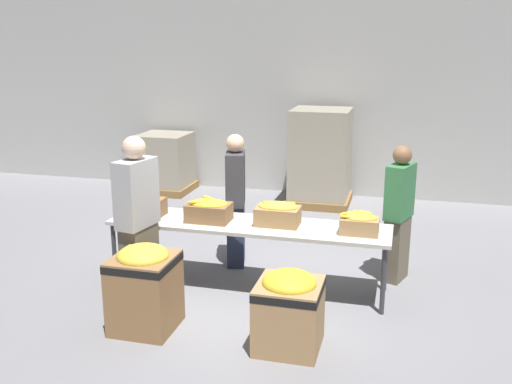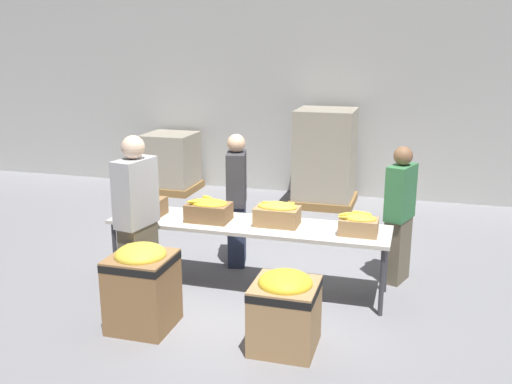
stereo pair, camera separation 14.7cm
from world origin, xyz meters
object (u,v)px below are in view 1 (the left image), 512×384
banana_box_1 (209,210)px  volunteer_0 (398,215)px  volunteer_1 (138,222)px  sorting_table (248,227)px  donation_bin_0 (145,285)px  volunteer_2 (236,201)px  pallet_stack_0 (320,158)px  banana_box_2 (278,213)px  banana_box_3 (359,223)px  donation_bin_1 (289,308)px  pallet_stack_1 (165,163)px  banana_box_0 (146,206)px

banana_box_1 → volunteer_0: volunteer_0 is taller
volunteer_1 → sorting_table: bearing=-47.2°
donation_bin_0 → volunteer_0: bearing=38.4°
volunteer_2 → pallet_stack_0: volunteer_2 is taller
banana_box_2 → pallet_stack_0: 3.60m
sorting_table → banana_box_2: 0.37m
banana_box_3 → volunteer_2: 1.68m
volunteer_2 → donation_bin_1: 2.12m
volunteer_2 → donation_bin_1: volunteer_2 is taller
volunteer_2 → donation_bin_1: (1.03, -1.80, -0.42)m
pallet_stack_0 → volunteer_1: bearing=-106.4°
banana_box_3 → pallet_stack_1: pallet_stack_1 is taller
sorting_table → donation_bin_1: size_ratio=4.26×
banana_box_2 → donation_bin_1: (0.37, -1.19, -0.50)m
banana_box_3 → banana_box_0: bearing=179.7°
sorting_table → volunteer_1: 1.20m
banana_box_0 → volunteer_1: size_ratio=0.22×
volunteer_0 → donation_bin_1: volunteer_0 is taller
banana_box_0 → donation_bin_0: banana_box_0 is taller
banana_box_2 → banana_box_0: bearing=-177.7°
volunteer_0 → donation_bin_0: 2.93m
sorting_table → volunteer_0: size_ratio=1.96×
sorting_table → donation_bin_0: 1.38m
banana_box_1 → sorting_table: bearing=4.6°
donation_bin_1 → pallet_stack_0: 4.83m
volunteer_1 → donation_bin_1: volunteer_1 is taller
banana_box_2 → volunteer_1: size_ratio=0.26×
banana_box_1 → volunteer_2: volunteer_2 is taller
banana_box_2 → volunteer_2: volunteer_2 is taller
volunteer_2 → banana_box_0: bearing=-65.9°
volunteer_0 → pallet_stack_1: volunteer_0 is taller
sorting_table → volunteer_2: bearing=117.5°
banana_box_2 → volunteer_2: 0.90m
banana_box_2 → banana_box_3: size_ratio=1.13×
banana_box_1 → pallet_stack_1: 4.36m
pallet_stack_0 → sorting_table: bearing=-94.0°
sorting_table → volunteer_1: (-1.00, -0.64, 0.18)m
sorting_table → pallet_stack_0: 3.64m
pallet_stack_1 → banana_box_1: bearing=-60.1°
sorting_table → volunteer_2: size_ratio=1.90×
banana_box_1 → banana_box_3: 1.64m
volunteer_2 → donation_bin_1: size_ratio=2.24×
sorting_table → volunteer_0: bearing=22.2°
volunteer_0 → pallet_stack_1: 5.21m
sorting_table → banana_box_0: size_ratio=7.80×
volunteer_0 → volunteer_2: (-1.92, -0.01, 0.03)m
banana_box_2 → volunteer_1: bearing=-153.3°
sorting_table → pallet_stack_1: pallet_stack_1 is taller
banana_box_1 → donation_bin_0: banana_box_1 is taller
banana_box_3 → volunteer_2: bearing=156.0°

